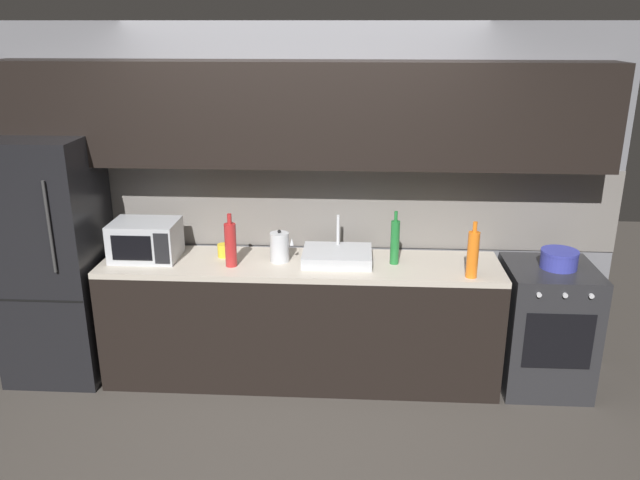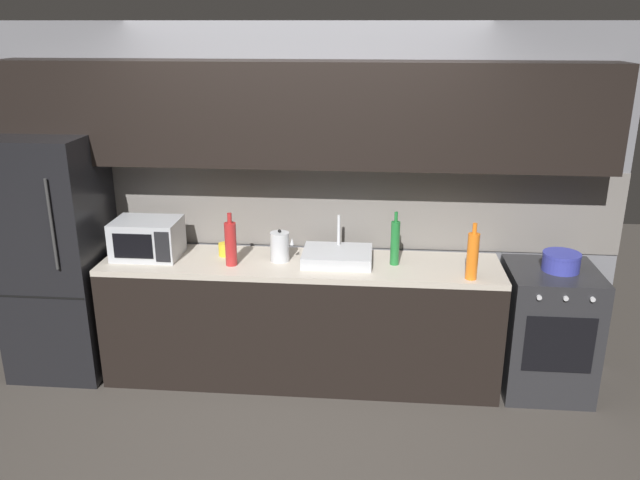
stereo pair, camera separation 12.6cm
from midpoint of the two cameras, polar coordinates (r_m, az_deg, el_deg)
name	(u,v)px [view 2 (the right image)]	position (r m, az deg, el deg)	size (l,w,h in m)	color
ground_plane	(284,451)	(4.12, -2.30, -18.34)	(10.00, 10.00, 0.00)	#3D3833
back_wall	(304,162)	(4.57, -0.62, 7.00)	(4.53, 0.44, 2.50)	slate
counter_run	(301,320)	(4.64, -0.95, -7.17)	(2.79, 0.60, 0.90)	black
refrigerator	(57,256)	(4.97, -21.77, -1.36)	(0.68, 0.69, 1.77)	black
oven_range	(547,330)	(4.80, 20.32, -7.55)	(0.60, 0.62, 0.90)	#232326
microwave	(147,238)	(4.67, -14.42, 0.14)	(0.46, 0.35, 0.27)	#A8AAAF
sink_basin	(337,256)	(4.46, 2.37, -1.44)	(0.48, 0.38, 0.30)	#ADAFB5
kettle	(280,247)	(4.46, -2.79, -0.59)	(0.17, 0.13, 0.23)	#B7BABF
wine_bottle_red	(231,243)	(4.39, -7.17, -0.30)	(0.08, 0.08, 0.37)	#A82323
wine_bottle_green	(395,242)	(4.41, 7.53, -0.22)	(0.06, 0.06, 0.38)	#1E6B2D
wine_bottle_orange	(473,256)	(4.25, 14.29, -1.36)	(0.08, 0.08, 0.38)	orange
mug_yellow	(225,249)	(4.61, -7.72, -0.84)	(0.09, 0.09, 0.09)	gold
cooking_pot	(561,262)	(4.61, 21.47, -1.81)	(0.25, 0.25, 0.12)	#333899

